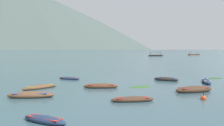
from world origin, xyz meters
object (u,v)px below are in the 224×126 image
Objects in this scene: rowboat_10 at (45,120)px; ferry_0 at (155,55)px; rowboat_6 at (166,79)px; mooring_buoy at (204,98)px; rowboat_9 at (206,81)px; ferry_1 at (194,54)px; rowboat_4 at (194,90)px; rowboat_1 at (31,95)px; rowboat_7 at (40,87)px; rowboat_8 at (132,99)px; rowboat_5 at (101,86)px; rowboat_0 at (69,78)px.

ferry_0 is (24.44, 125.07, 0.29)m from rowboat_10.
mooring_buoy reaches higher than rowboat_6.
rowboat_9 is at bearing 47.59° from rowboat_10.
ferry_0 is 9.05× the size of mooring_buoy.
rowboat_6 is 0.45× the size of ferry_1.
rowboat_4 is 1.03× the size of rowboat_9.
rowboat_7 is at bearing 99.70° from rowboat_1.
rowboat_5 is at bearing 116.08° from rowboat_8.
rowboat_0 is 0.44× the size of ferry_1.
rowboat_8 is at bearing -63.92° from rowboat_5.
rowboat_7 is (-16.22, 1.48, -0.08)m from rowboat_4.
ferry_1 is (53.93, 149.21, 0.29)m from rowboat_10.
mooring_buoy is at bearing -30.92° from rowboat_5.
rowboat_1 is at bearing 178.83° from mooring_buoy.
mooring_buoy is (14.49, -12.78, -0.03)m from rowboat_0.
rowboat_9 is at bearing -94.77° from ferry_0.
ferry_0 reaches higher than rowboat_1.
rowboat_4 is at bearing 86.27° from mooring_buoy.
rowboat_7 is at bearing -112.99° from ferry_1.
rowboat_4 is 1.14× the size of rowboat_7.
mooring_buoy is at bearing 30.23° from rowboat_10.
rowboat_6 is (-1.18, 8.40, -0.04)m from rowboat_4.
rowboat_1 is 0.54× the size of ferry_0.
rowboat_4 is at bearing -118.54° from rowboat_9.
rowboat_1 is at bearing -112.03° from ferry_1.
rowboat_9 reaches higher than rowboat_7.
ferry_1 is (48.48, 143.42, 0.29)m from rowboat_8.
rowboat_8 is (3.21, -6.56, -0.04)m from rowboat_5.
rowboat_8 is 151.39m from ferry_1.
rowboat_1 is 21.39m from rowboat_9.
rowboat_0 is 0.80× the size of rowboat_4.
rowboat_7 is (-1.50, -7.79, 0.02)m from rowboat_0.
rowboat_7 is at bearing 162.64° from mooring_buoy.
rowboat_4 is 0.55× the size of ferry_1.
rowboat_0 is 3.95× the size of mooring_buoy.
rowboat_6 is at bearing -97.39° from ferry_0.
rowboat_8 is at bearing -99.05° from ferry_0.
rowboat_1 is 1.12× the size of rowboat_7.
rowboat_0 is 109.01m from ferry_0.
rowboat_10 is at bearing -69.51° from rowboat_7.
rowboat_10 is (3.59, -7.07, -0.05)m from rowboat_1.
rowboat_10 is at bearing -101.06° from ferry_0.
ferry_0 reaches higher than rowboat_6.
rowboat_4 is 115.49m from ferry_0.
ferry_0 is at bearing 83.80° from mooring_buoy.
rowboat_1 is 1.31× the size of rowboat_10.
rowboat_6 reaches higher than rowboat_0.
rowboat_5 is 0.50× the size of ferry_0.
rowboat_0 is at bearing -113.66° from ferry_1.
rowboat_5 is 12.56m from rowboat_10.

